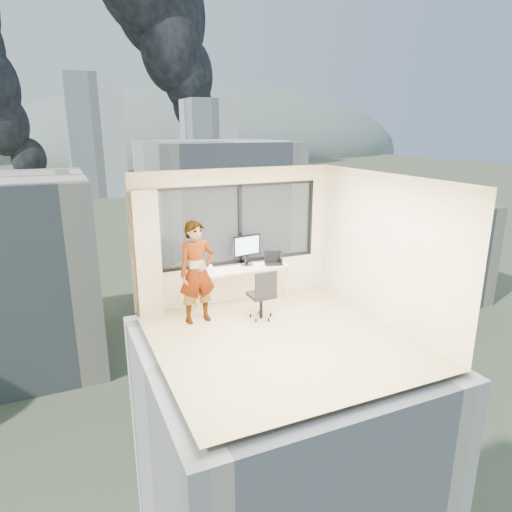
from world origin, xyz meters
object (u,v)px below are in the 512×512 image
handbag (274,255)px  laptop (274,259)px  monitor (247,250)px  person (197,272)px  game_console (201,267)px  desk (242,286)px  chair (261,293)px

handbag → laptop: bearing=-126.1°
monitor → handbag: size_ratio=2.18×
person → monitor: 1.30m
laptop → game_console: bearing=-171.7°
game_console → laptop: bearing=-29.9°
desk → monitor: (0.16, 0.15, 0.67)m
chair → laptop: bearing=48.7°
monitor → handbag: monitor is taller
person → game_console: (0.25, 0.60, -0.12)m
person → laptop: person is taller
handbag → desk: bearing=-172.4°
chair → person: bearing=160.2°
monitor → game_console: size_ratio=1.77×
chair → handbag: handbag is taller
chair → laptop: (0.60, 0.71, 0.39)m
laptop → handbag: laptop is taller
handbag → person: bearing=-169.0°
chair → person: 1.20m
desk → chair: size_ratio=1.89×
chair → monitor: 1.08m
monitor → laptop: monitor is taller
desk → laptop: (0.65, -0.05, 0.49)m
desk → monitor: monitor is taller
desk → person: person is taller
game_console → laptop: laptop is taller
desk → handbag: size_ratio=6.59×
desk → monitor: bearing=42.2°
chair → monitor: monitor is taller
person → game_console: 0.66m
laptop → handbag: (0.15, 0.28, -0.01)m
game_console → handbag: bearing=-18.5°
laptop → handbag: bearing=80.6°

